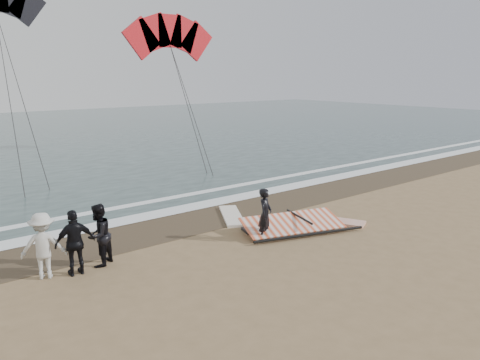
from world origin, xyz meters
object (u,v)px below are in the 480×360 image
(board_white, at_px, (330,220))
(board_cream, at_px, (232,216))
(man_main, at_px, (265,214))
(sail_rig, at_px, (288,225))

(board_white, bearing_deg, board_cream, 107.07)
(board_cream, bearing_deg, man_main, -74.52)
(man_main, relative_size, board_cream, 0.68)
(board_cream, xyz_separation_m, sail_rig, (0.54, -2.35, 0.14))
(board_white, distance_m, board_cream, 3.49)
(board_white, height_order, board_cream, board_cream)
(man_main, distance_m, board_white, 3.09)
(board_white, relative_size, board_cream, 0.99)
(board_white, xyz_separation_m, board_cream, (-2.38, 2.56, 0.00))
(board_white, height_order, sail_rig, sail_rig)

